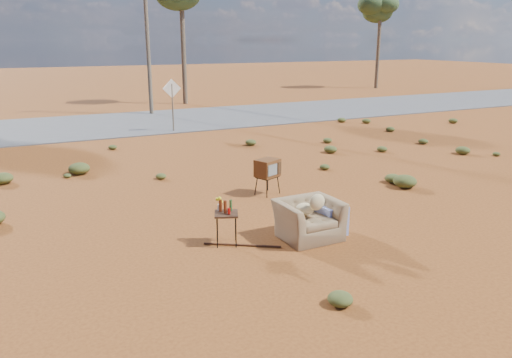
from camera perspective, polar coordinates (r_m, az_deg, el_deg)
name	(u,v)px	position (r m, az deg, el deg)	size (l,w,h in m)	color
ground	(279,232)	(10.11, 2.60, -6.07)	(140.00, 140.00, 0.00)	brown
highway	(123,123)	(23.95, -14.96, 6.16)	(140.00, 7.00, 0.04)	#565659
armchair	(313,214)	(9.77, 6.48, -3.97)	(1.37, 0.88, 1.01)	#7C6344
tv_unit	(268,168)	(12.33, 1.34, 1.21)	(0.68, 0.62, 0.90)	black
side_table	(225,211)	(9.34, -3.61, -3.71)	(0.57, 0.57, 0.89)	#3A2215
rusty_bar	(242,245)	(9.44, -1.59, -7.55)	(0.04, 0.04, 1.46)	#4E2515
road_sign	(172,96)	(21.22, -9.56, 9.36)	(0.78, 0.06, 2.19)	brown
eucalyptus_right	(381,10)	(41.80, 14.06, 18.18)	(3.20, 3.20, 7.10)	brown
utility_pole_center	(147,31)	(26.55, -12.34, 16.15)	(1.40, 0.20, 8.00)	brown
scrub_patch	(174,178)	(13.65, -9.38, 0.14)	(17.49, 8.07, 0.33)	#464A20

